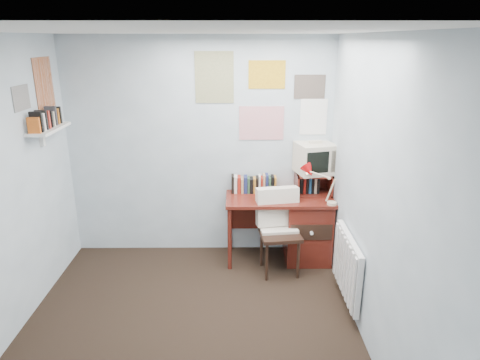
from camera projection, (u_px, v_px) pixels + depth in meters
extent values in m
plane|color=black|center=(188.00, 344.00, 3.61)|extent=(3.50, 3.50, 0.00)
cube|color=silver|center=(200.00, 149.00, 4.88)|extent=(3.00, 0.02, 2.50)
cube|color=silver|center=(379.00, 206.00, 3.23)|extent=(0.02, 3.50, 2.50)
cube|color=white|center=(173.00, 31.00, 2.82)|extent=(3.00, 3.50, 0.02)
cube|color=maroon|center=(280.00, 199.00, 4.79)|extent=(1.20, 0.55, 0.03)
cube|color=maroon|center=(307.00, 230.00, 4.91)|extent=(0.50, 0.50, 0.72)
cylinder|color=maroon|center=(230.00, 239.00, 4.68)|extent=(0.04, 0.04, 0.72)
cylinder|color=maroon|center=(230.00, 222.00, 5.12)|extent=(0.04, 0.04, 0.72)
cube|color=maroon|center=(256.00, 217.00, 5.13)|extent=(0.64, 0.02, 0.30)
cube|color=black|center=(280.00, 235.00, 4.59)|extent=(0.51, 0.49, 0.90)
cube|color=red|center=(333.00, 188.00, 4.52)|extent=(0.30, 0.27, 0.37)
cube|color=maroon|center=(313.00, 184.00, 4.85)|extent=(0.40, 0.30, 0.25)
cube|color=beige|center=(315.00, 157.00, 4.77)|extent=(0.47, 0.45, 0.37)
cube|color=maroon|center=(258.00, 183.00, 4.92)|extent=(0.60, 0.14, 0.22)
cube|color=white|center=(347.00, 266.00, 4.01)|extent=(0.09, 0.80, 0.60)
cube|color=white|center=(49.00, 129.00, 4.13)|extent=(0.20, 0.62, 0.24)
cube|color=white|center=(262.00, 96.00, 4.69)|extent=(1.20, 0.01, 0.90)
cube|color=white|center=(33.00, 89.00, 4.01)|extent=(0.01, 0.70, 0.60)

